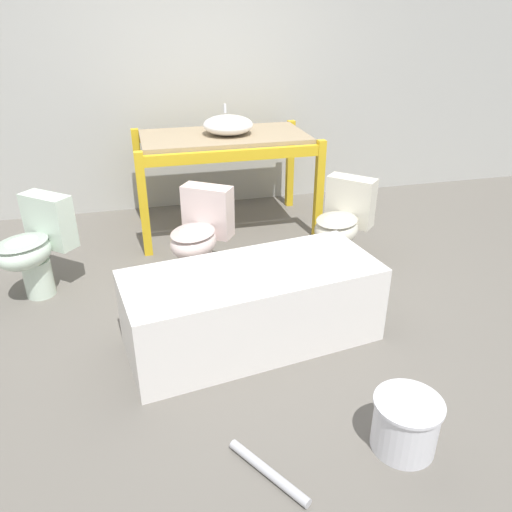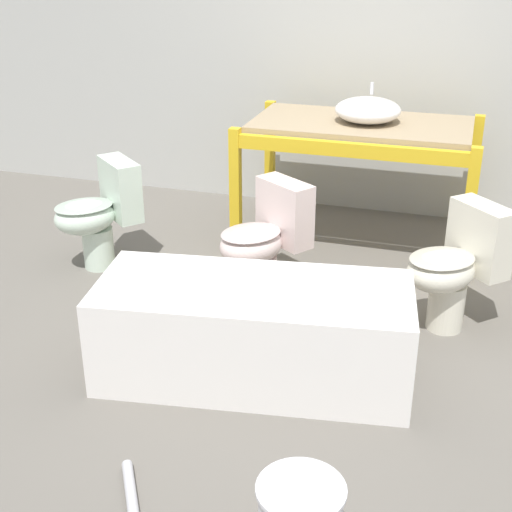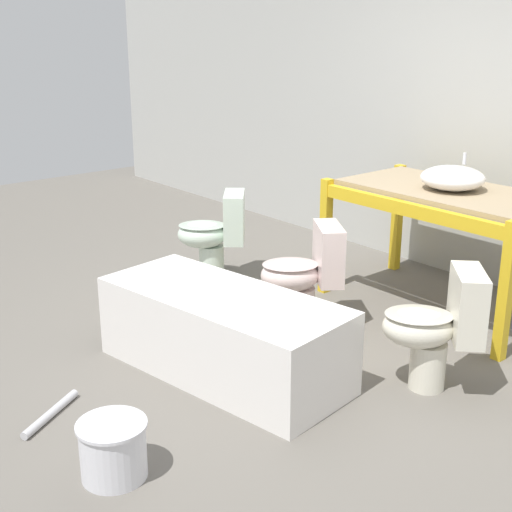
# 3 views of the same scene
# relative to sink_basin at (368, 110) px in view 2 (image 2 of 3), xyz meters

# --- Properties ---
(ground_plane) EXTENTS (12.00, 12.00, 0.00)m
(ground_plane) POSITION_rel_sink_basin_xyz_m (-0.18, -1.26, -0.98)
(ground_plane) COLOR #666059
(warehouse_wall_rear) EXTENTS (10.80, 0.08, 3.20)m
(warehouse_wall_rear) POSITION_rel_sink_basin_xyz_m (-0.18, 0.76, 0.62)
(warehouse_wall_rear) COLOR #ADADA8
(warehouse_wall_rear) RESTS_ON ground_plane
(shelving_rack) EXTENTS (1.60, 0.92, 0.89)m
(shelving_rack) POSITION_rel_sink_basin_xyz_m (-0.04, 0.01, -0.22)
(shelving_rack) COLOR gold
(shelving_rack) RESTS_ON ground_plane
(sink_basin) EXTENTS (0.44, 0.44, 0.24)m
(sink_basin) POSITION_rel_sink_basin_xyz_m (0.00, 0.00, 0.00)
(sink_basin) COLOR white
(sink_basin) RESTS_ON shelving_rack
(bathtub_main) EXTENTS (1.62, 0.86, 0.51)m
(bathtub_main) POSITION_rel_sink_basin_xyz_m (-0.23, -1.84, -0.69)
(bathtub_main) COLOR white
(bathtub_main) RESTS_ON ground_plane
(toilet_near) EXTENTS (0.63, 0.63, 0.72)m
(toilet_near) POSITION_rel_sink_basin_xyz_m (0.69, -1.04, -0.59)
(toilet_near) COLOR silver
(toilet_near) RESTS_ON ground_plane
(toilet_far) EXTENTS (0.62, 0.64, 0.72)m
(toilet_far) POSITION_rel_sink_basin_xyz_m (-1.59, -0.88, -0.59)
(toilet_far) COLOR silver
(toilet_far) RESTS_ON ground_plane
(toilet_extra) EXTENTS (0.59, 0.64, 0.72)m
(toilet_extra) POSITION_rel_sink_basin_xyz_m (-0.43, -0.99, -0.59)
(toilet_extra) COLOR silver
(toilet_extra) RESTS_ON ground_plane
(loose_pipe) EXTENTS (0.28, 0.42, 0.05)m
(loose_pipe) POSITION_rel_sink_basin_xyz_m (-0.41, -2.86, -0.95)
(loose_pipe) COLOR #B7B7BC
(loose_pipe) RESTS_ON ground_plane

